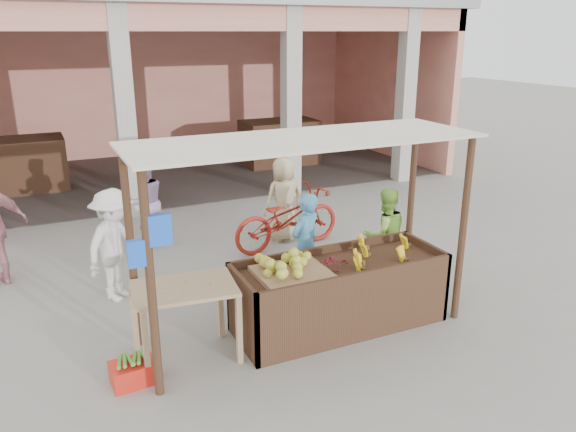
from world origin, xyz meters
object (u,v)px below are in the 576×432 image
fruit_stall (340,296)px  vendor_green (385,233)px  side_table (185,298)px  motorcycle (287,217)px  red_crate (133,373)px  vendor_blue (305,241)px

fruit_stall → vendor_green: 1.59m
side_table → motorcycle: bearing=53.5°
red_crate → motorcycle: (3.08, 2.84, 0.42)m
side_table → fruit_stall: bearing=5.0°
side_table → red_crate: size_ratio=2.60×
fruit_stall → red_crate: fruit_stall is taller
red_crate → vendor_blue: vendor_blue is taller
fruit_stall → side_table: size_ratio=2.21×
vendor_blue → vendor_green: 1.24m
fruit_stall → vendor_green: bearing=35.7°
vendor_green → motorcycle: (-0.73, 1.78, -0.20)m
vendor_green → motorcycle: vendor_green is taller
fruit_stall → motorcycle: motorcycle is taller
vendor_green → motorcycle: size_ratio=0.72×
red_crate → vendor_green: size_ratio=0.31×
fruit_stall → red_crate: bearing=-176.6°
red_crate → side_table: bearing=12.9°
motorcycle → vendor_green: bearing=-164.3°
vendor_blue → motorcycle: size_ratio=0.75×
fruit_stall → motorcycle: 2.74m
vendor_green → motorcycle: 1.93m
red_crate → motorcycle: bearing=38.3°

